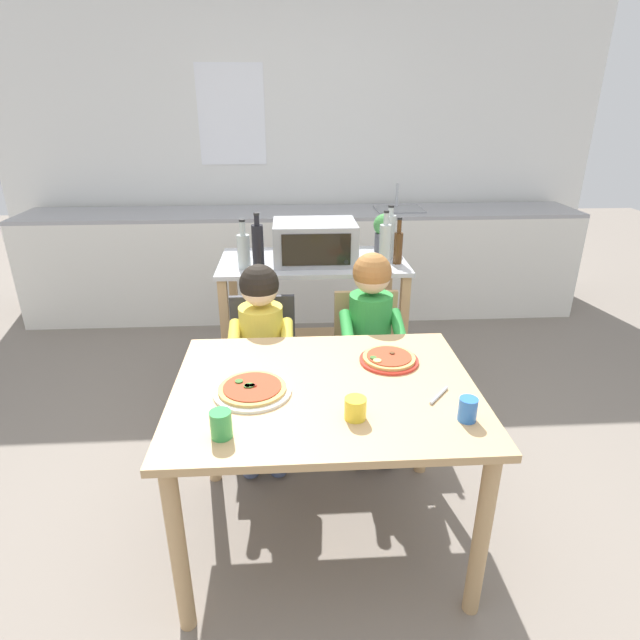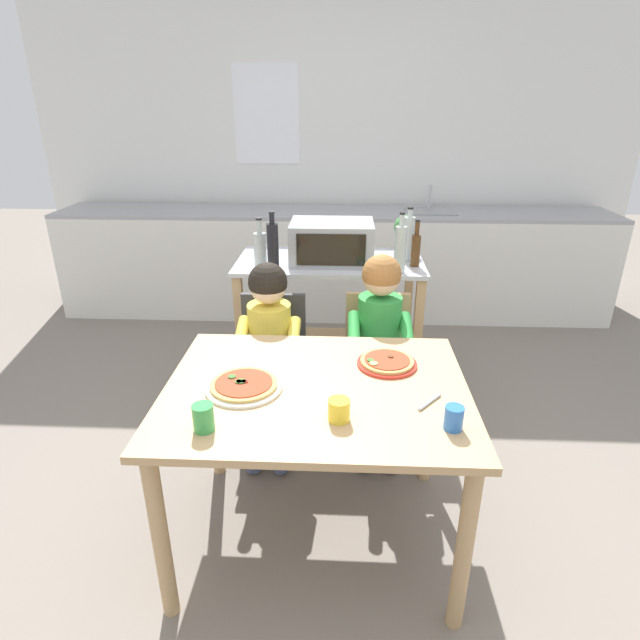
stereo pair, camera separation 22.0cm
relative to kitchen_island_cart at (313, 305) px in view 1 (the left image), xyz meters
name	(u,v)px [view 1 (the left image)]	position (x,y,z in m)	size (l,w,h in m)	color
ground_plane	(312,393)	(-0.01, -0.06, -0.59)	(11.97, 11.97, 0.00)	slate
back_wall_tiled	(301,151)	(-0.02, 1.80, 0.76)	(5.19, 0.13, 2.70)	white
kitchen_counter	(304,262)	(-0.01, 1.39, -0.14)	(4.67, 0.60, 1.11)	silver
kitchen_island_cart	(313,305)	(0.00, 0.00, 0.00)	(1.11, 0.60, 0.89)	#B7BABF
toaster_oven	(315,242)	(0.01, -0.03, 0.41)	(0.48, 0.36, 0.23)	#999BA0
bottle_clear_vinegar	(390,236)	(0.46, 0.00, 0.43)	(0.07, 0.07, 0.32)	#ADB7B2
bottle_dark_olive_oil	(258,248)	(-0.31, -0.23, 0.43)	(0.06, 0.06, 0.33)	black
bottle_squat_spirits	(385,246)	(0.39, -0.22, 0.43)	(0.06, 0.06, 0.33)	#ADB7B2
bottle_tall_green_wine	(244,250)	(-0.39, -0.14, 0.40)	(0.07, 0.07, 0.28)	#ADB7B2
bottle_brown_beer	(398,246)	(0.49, -0.10, 0.40)	(0.05, 0.05, 0.27)	#4C2D14
potted_herb_plant	(384,231)	(0.45, 0.16, 0.42)	(0.14, 0.14, 0.24)	#4C4C51
dining_table	(325,410)	(-0.01, -1.25, 0.05)	(1.17, 0.92, 0.75)	tan
dining_chair_left	(264,362)	(-0.29, -0.53, -0.11)	(0.36, 0.36, 0.81)	#333338
dining_chair_right	(367,356)	(0.27, -0.49, -0.11)	(0.36, 0.36, 0.81)	tan
child_in_yellow_shirt	(261,340)	(-0.29, -0.65, 0.07)	(0.32, 0.42, 1.02)	#424C6B
child_in_green_shirt	(372,331)	(0.27, -0.61, 0.09)	(0.32, 0.42, 1.06)	#424C6B
pizza_plate_white	(252,390)	(-0.29, -1.28, 0.17)	(0.29, 0.29, 0.03)	white
pizza_plate_red_rimmed	(389,359)	(0.27, -1.07, 0.17)	(0.25, 0.25, 0.03)	red
drinking_cup_blue	(468,409)	(0.46, -1.51, 0.20)	(0.06, 0.06, 0.08)	blue
drinking_cup_green	(221,424)	(-0.37, -1.55, 0.20)	(0.07, 0.07, 0.09)	green
drinking_cup_yellow	(355,408)	(0.08, -1.47, 0.19)	(0.08, 0.08, 0.08)	yellow
serving_spoon	(439,395)	(0.40, -1.35, 0.16)	(0.01, 0.01, 0.14)	#B7BABF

